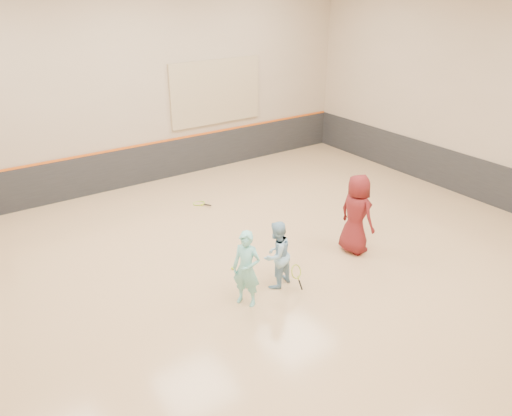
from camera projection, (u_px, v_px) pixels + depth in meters
room at (247, 235)px, 10.63m from camera, size 15.04×12.04×6.22m
wainscot_back at (138, 165)px, 15.18m from camera, size 14.90×0.04×1.20m
wainscot_right at (459, 173)px, 14.57m from camera, size 0.04×11.90×1.20m
accent_stripe at (136, 146)px, 14.92m from camera, size 14.90×0.03×0.06m
acoustic_panel at (216, 92)px, 15.81m from camera, size 3.20×0.08×2.00m
girl at (247, 269)px, 9.45m from camera, size 0.61×0.68×1.55m
instructor at (277, 255)px, 10.04m from camera, size 0.82×0.71×1.44m
young_man at (356, 214)px, 11.26m from camera, size 0.64×0.95×1.88m
held_racket at (296, 272)px, 9.97m from camera, size 0.29×0.29×0.62m
spare_racket at (199, 202)px, 14.03m from camera, size 0.76×0.76×0.13m
ball_under_racket at (233, 268)px, 10.87m from camera, size 0.07×0.07×0.07m
ball_in_hand at (363, 205)px, 11.14m from camera, size 0.07×0.07×0.07m
ball_beside_spare at (202, 205)px, 13.91m from camera, size 0.07×0.07×0.07m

